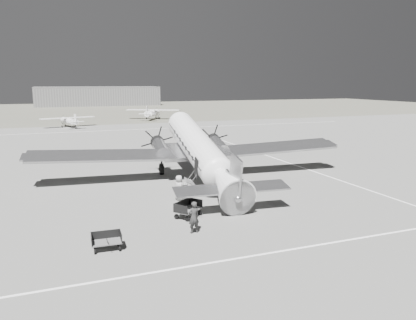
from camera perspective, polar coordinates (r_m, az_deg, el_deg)
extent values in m
plane|color=slate|center=(32.54, -2.34, -3.43)|extent=(260.00, 260.00, 0.00)
cube|color=white|center=(20.41, 10.49, -12.45)|extent=(60.00, 0.15, 0.01)
cube|color=white|center=(37.96, 15.11, -1.72)|extent=(0.15, 80.00, 0.01)
cube|color=white|center=(71.09, -12.63, 4.11)|extent=(90.00, 0.15, 0.01)
cube|color=#5A594C|center=(125.59, -16.29, 6.75)|extent=(260.00, 90.00, 0.01)
cube|color=slate|center=(150.76, -15.23, 8.56)|extent=(42.00, 14.00, 6.00)
cube|color=#595959|center=(150.69, -15.29, 9.81)|extent=(42.00, 14.00, 0.60)
imported|color=#2B2B2B|center=(22.04, -2.02, -8.05)|extent=(0.70, 0.52, 1.76)
imported|color=silver|center=(26.28, -3.19, -4.97)|extent=(0.85, 0.98, 1.73)
imported|color=#B2B1AF|center=(28.14, -4.10, -3.90)|extent=(0.57, 0.86, 1.73)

